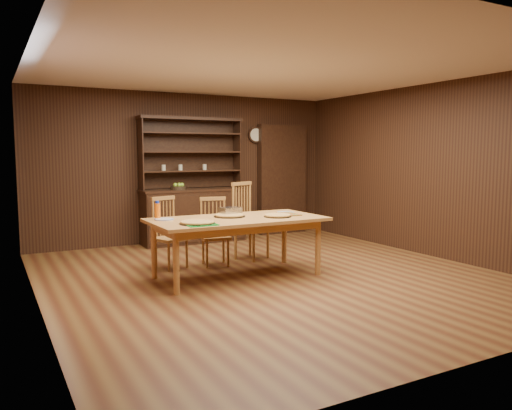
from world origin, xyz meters
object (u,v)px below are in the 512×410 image
china_hutch (193,208)px  chair_center (214,229)px  dining_table (237,223)px  juice_bottle (157,211)px  chair_left (168,230)px  chair_right (247,218)px

china_hutch → chair_center: china_hutch is taller
dining_table → juice_bottle: 1.00m
dining_table → china_hutch: bearing=80.8°
china_hutch → chair_left: size_ratio=2.24×
china_hutch → juice_bottle: (-1.32, -2.19, 0.26)m
dining_table → juice_bottle: (-0.91, 0.37, 0.17)m
chair_center → chair_left: bearing=-179.6°
china_hutch → chair_center: 1.82m
chair_center → chair_right: 0.63m
chair_left → china_hutch: bearing=39.7°
china_hutch → chair_left: (-1.02, -1.65, -0.08)m
china_hutch → juice_bottle: bearing=-121.2°
juice_bottle → chair_right: bearing=20.1°
chair_left → juice_bottle: (-0.31, -0.54, 0.34)m
dining_table → chair_center: 0.80m
china_hutch → dining_table: bearing=-99.2°
dining_table → chair_right: bearing=56.0°
chair_left → juice_bottle: bearing=-138.4°
chair_center → juice_bottle: (-0.94, -0.41, 0.36)m
chair_right → chair_center: bearing=169.8°
chair_center → china_hutch: bearing=89.5°
juice_bottle → chair_center: bearing=23.5°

